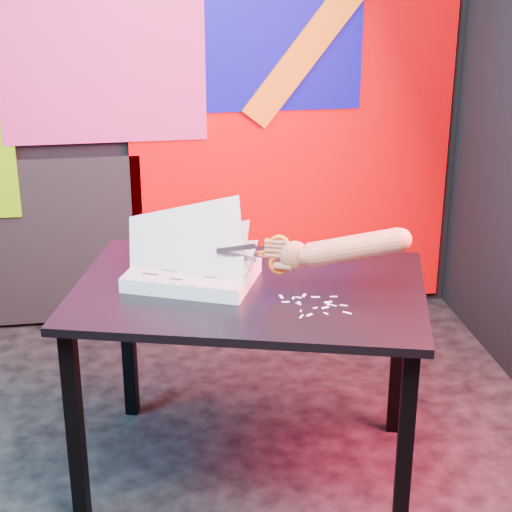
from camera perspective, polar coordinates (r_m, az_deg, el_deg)
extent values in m
cube|color=black|center=(3.21, -4.46, -15.43)|extent=(3.00, 3.00, 0.01)
cube|color=black|center=(4.11, -6.70, 13.26)|extent=(3.00, 0.01, 2.70)
cube|color=black|center=(1.22, -0.67, -6.56)|extent=(3.00, 0.01, 2.70)
cube|color=#D70004|center=(4.26, 2.44, 6.79)|extent=(1.60, 0.02, 1.60)
cube|color=#0A06A5|center=(4.11, 1.20, 14.80)|extent=(0.85, 0.02, 0.75)
cube|color=#D62B77|center=(4.06, -10.28, 12.97)|extent=(0.95, 0.02, 0.80)
cube|color=orange|center=(4.14, 5.52, 16.16)|extent=(0.91, 0.02, 1.11)
cube|color=black|center=(4.34, -16.10, 0.71)|extent=(1.30, 0.02, 0.85)
cube|color=black|center=(2.95, -11.97, -11.10)|extent=(0.06, 0.06, 0.72)
cube|color=black|center=(3.52, -8.52, -5.25)|extent=(0.06, 0.06, 0.72)
cube|color=black|center=(2.82, 9.89, -12.61)|extent=(0.06, 0.06, 0.72)
cube|color=black|center=(3.41, 9.43, -6.22)|extent=(0.06, 0.06, 0.72)
cube|color=black|center=(2.95, -0.44, -2.32)|extent=(1.37, 1.09, 0.03)
cube|color=silver|center=(2.99, -4.26, -1.26)|extent=(0.51, 0.45, 0.05)
cube|color=white|center=(2.98, -4.27, -0.80)|extent=(0.51, 0.45, 0.00)
cube|color=white|center=(2.97, -4.28, -0.72)|extent=(0.48, 0.43, 0.13)
cube|color=white|center=(2.98, -4.50, -0.19)|extent=(0.45, 0.39, 0.22)
cube|color=white|center=(2.98, -4.74, 0.74)|extent=(0.39, 0.33, 0.31)
cylinder|color=black|center=(2.92, -8.75, -1.46)|extent=(0.01, 0.01, 0.00)
cylinder|color=black|center=(2.90, -8.11, -1.53)|extent=(0.01, 0.01, 0.00)
cylinder|color=black|center=(2.89, -7.46, -1.60)|extent=(0.01, 0.01, 0.00)
cylinder|color=black|center=(2.88, -6.81, -1.67)|extent=(0.01, 0.01, 0.00)
cylinder|color=black|center=(2.87, -6.16, -1.74)|extent=(0.01, 0.01, 0.00)
cylinder|color=black|center=(2.86, -5.50, -1.81)|extent=(0.01, 0.01, 0.00)
cylinder|color=black|center=(2.85, -4.83, -1.88)|extent=(0.01, 0.01, 0.00)
cylinder|color=black|center=(2.84, -4.16, -1.95)|extent=(0.01, 0.01, 0.00)
cylinder|color=black|center=(2.83, -3.48, -2.02)|extent=(0.01, 0.01, 0.00)
cylinder|color=black|center=(2.82, -2.80, -2.09)|extent=(0.01, 0.01, 0.00)
cylinder|color=black|center=(2.81, -2.12, -2.16)|extent=(0.01, 0.01, 0.00)
cylinder|color=black|center=(2.80, -1.43, -2.23)|extent=(0.01, 0.01, 0.00)
cylinder|color=black|center=(3.16, -6.79, 0.49)|extent=(0.01, 0.01, 0.00)
cylinder|color=black|center=(3.15, -6.19, 0.43)|extent=(0.01, 0.01, 0.00)
cylinder|color=black|center=(3.14, -5.59, 0.38)|extent=(0.01, 0.01, 0.00)
cylinder|color=black|center=(3.13, -4.99, 0.32)|extent=(0.01, 0.01, 0.00)
cylinder|color=black|center=(3.12, -4.38, 0.27)|extent=(0.01, 0.01, 0.00)
cylinder|color=black|center=(3.11, -3.76, 0.21)|extent=(0.01, 0.01, 0.00)
cylinder|color=black|center=(3.10, -3.15, 0.15)|extent=(0.01, 0.01, 0.00)
cylinder|color=black|center=(3.09, -2.52, 0.10)|extent=(0.01, 0.01, 0.00)
cylinder|color=black|center=(3.08, -1.90, 0.04)|extent=(0.01, 0.01, 0.00)
cylinder|color=black|center=(3.07, -1.27, -0.02)|extent=(0.01, 0.01, 0.00)
cylinder|color=black|center=(3.06, -0.64, -0.08)|extent=(0.01, 0.01, 0.00)
cylinder|color=black|center=(3.05, 0.00, -0.14)|extent=(0.01, 0.01, 0.00)
cube|color=black|center=(3.06, -5.73, -0.23)|extent=(0.08, 0.04, 0.00)
cube|color=black|center=(3.00, -3.67, -0.59)|extent=(0.06, 0.03, 0.00)
cube|color=black|center=(2.95, -5.36, -1.02)|extent=(0.10, 0.05, 0.00)
cube|color=black|center=(2.89, -3.01, -1.43)|extent=(0.05, 0.03, 0.00)
cube|color=black|center=(2.94, -7.07, -1.19)|extent=(0.06, 0.03, 0.00)
cube|color=black|center=(3.04, -2.76, -0.26)|extent=(0.07, 0.04, 0.00)
cube|color=black|center=(2.89, -5.37, -1.54)|extent=(0.05, 0.03, 0.00)
cube|color=silver|center=(2.88, -1.33, 0.51)|extent=(0.13, 0.05, 0.04)
cube|color=silver|center=(2.89, -1.33, 0.03)|extent=(0.13, 0.05, 0.04)
cylinder|color=silver|center=(2.88, -0.01, 0.19)|extent=(0.02, 0.02, 0.01)
cube|color=#E5560E|center=(2.88, 0.48, 0.05)|extent=(0.05, 0.03, 0.02)
cube|color=#E5560E|center=(2.87, 0.48, 0.27)|extent=(0.05, 0.03, 0.02)
torus|color=#E5560E|center=(2.85, 1.56, 0.74)|extent=(0.07, 0.04, 0.07)
torus|color=#E5560E|center=(2.88, 1.55, -0.55)|extent=(0.07, 0.04, 0.07)
ellipsoid|color=#AA643D|center=(2.86, 2.57, 0.03)|extent=(0.10, 0.06, 0.10)
cylinder|color=#AA643D|center=(2.87, 1.56, 0.02)|extent=(0.08, 0.04, 0.02)
cylinder|color=#AA643D|center=(2.86, 1.56, 0.36)|extent=(0.07, 0.04, 0.02)
cylinder|color=#AA643D|center=(2.86, 1.56, 0.66)|extent=(0.07, 0.04, 0.02)
cylinder|color=#AA643D|center=(2.85, 1.57, 0.93)|extent=(0.06, 0.04, 0.02)
cylinder|color=#AA643D|center=(2.87, 1.82, -0.70)|extent=(0.07, 0.06, 0.03)
cylinder|color=#AA643D|center=(2.85, 3.54, 0.05)|extent=(0.08, 0.08, 0.07)
cylinder|color=#AA643D|center=(2.83, 6.54, 0.56)|extent=(0.33, 0.18, 0.15)
sphere|color=#AA643D|center=(2.81, 9.59, 1.07)|extent=(0.08, 0.08, 0.08)
cube|color=white|center=(2.82, 2.91, -3.16)|extent=(0.01, 0.02, 0.00)
cube|color=white|center=(2.84, 4.84, -3.08)|extent=(0.03, 0.01, 0.00)
cube|color=white|center=(2.88, 5.19, -2.71)|extent=(0.03, 0.01, 0.00)
cube|color=white|center=(2.81, 5.22, -3.30)|extent=(0.02, 0.01, 0.00)
cube|color=white|center=(2.73, 3.04, -4.04)|extent=(0.02, 0.03, 0.00)
cube|color=white|center=(2.87, 3.98, -2.74)|extent=(0.03, 0.01, 0.00)
cube|color=white|center=(2.80, 4.64, -3.44)|extent=(0.03, 0.02, 0.00)
cube|color=white|center=(2.74, 3.58, -3.94)|extent=(0.02, 0.02, 0.00)
cube|color=white|center=(2.77, 6.10, -3.78)|extent=(0.03, 0.02, 0.00)
cube|color=white|center=(2.86, 2.50, -2.82)|extent=(0.01, 0.02, 0.00)
cube|color=white|center=(2.79, 3.97, -3.47)|extent=(0.02, 0.01, 0.00)
cube|color=white|center=(2.77, 3.01, -3.68)|extent=(0.01, 0.01, 0.00)
cube|color=white|center=(2.87, 1.69, -2.73)|extent=(0.01, 0.03, 0.00)
cube|color=white|center=(2.83, 1.99, -3.08)|extent=(0.03, 0.01, 0.00)
cube|color=white|center=(2.76, 4.68, -3.83)|extent=(0.01, 0.02, 0.00)
cube|color=white|center=(2.88, 3.22, -2.63)|extent=(0.02, 0.03, 0.00)
cube|color=white|center=(2.82, 2.81, -3.15)|extent=(0.01, 0.01, 0.00)
cube|color=white|center=(2.82, 4.83, -3.20)|extent=(0.02, 0.02, 0.00)
cube|color=white|center=(2.86, 2.85, -2.78)|extent=(0.02, 0.02, 0.00)
cube|color=white|center=(2.82, 5.88, -3.29)|extent=(0.02, 0.01, 0.00)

